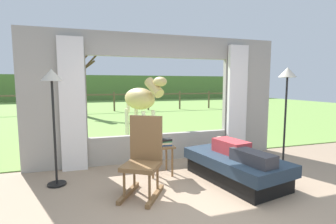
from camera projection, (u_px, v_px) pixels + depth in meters
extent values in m
plane|color=gray|center=(212.00, 211.00, 3.15)|extent=(12.00, 12.00, 0.00)
cube|color=#9E998E|center=(53.00, 101.00, 4.54)|extent=(1.15, 0.12, 2.55)
cube|color=#9E998E|center=(246.00, 97.00, 5.76)|extent=(1.15, 0.12, 2.55)
cube|color=#9E998E|center=(161.00, 147.00, 5.26)|extent=(2.90, 0.12, 0.55)
cube|color=#9E998E|center=(161.00, 46.00, 5.03)|extent=(2.90, 0.12, 0.45)
cube|color=silver|center=(73.00, 105.00, 4.51)|extent=(0.44, 0.10, 2.40)
cube|color=silver|center=(237.00, 101.00, 5.53)|extent=(0.44, 0.10, 2.40)
cube|color=#759E47|center=(112.00, 109.00, 15.61)|extent=(36.00, 21.68, 0.02)
cube|color=#56783A|center=(103.00, 88.00, 24.80)|extent=(36.00, 2.00, 2.40)
cube|color=black|center=(235.00, 173.00, 4.13)|extent=(1.13, 1.70, 0.24)
cube|color=#233342|center=(235.00, 161.00, 4.11)|extent=(1.22, 1.85, 0.18)
cube|color=#B23338|center=(231.00, 147.00, 4.22)|extent=(0.45, 0.66, 0.22)
cube|color=#333338|center=(253.00, 157.00, 3.67)|extent=(0.41, 0.72, 0.18)
sphere|color=tan|center=(220.00, 142.00, 4.58)|extent=(0.20, 0.20, 0.20)
cube|color=brown|center=(141.00, 166.00, 3.50)|extent=(0.66, 0.66, 0.06)
cube|color=brown|center=(146.00, 139.00, 3.67)|extent=(0.44, 0.31, 0.68)
cube|color=brown|center=(128.00, 193.00, 3.60)|extent=(0.41, 0.61, 0.06)
cube|color=brown|center=(155.00, 196.00, 3.50)|extent=(0.41, 0.61, 0.06)
cylinder|color=brown|center=(124.00, 184.00, 3.40)|extent=(0.04, 0.04, 0.38)
cylinder|color=brown|center=(150.00, 187.00, 3.31)|extent=(0.04, 0.04, 0.38)
cylinder|color=brown|center=(134.00, 175.00, 3.74)|extent=(0.04, 0.04, 0.38)
cylinder|color=brown|center=(157.00, 177.00, 3.65)|extent=(0.04, 0.04, 0.38)
cube|color=brown|center=(160.00, 146.00, 4.37)|extent=(0.44, 0.44, 0.03)
cylinder|color=brown|center=(153.00, 164.00, 4.19)|extent=(0.04, 0.04, 0.49)
cylinder|color=brown|center=(172.00, 162.00, 4.29)|extent=(0.04, 0.04, 0.49)
cylinder|color=brown|center=(148.00, 159.00, 4.51)|extent=(0.04, 0.04, 0.49)
cylinder|color=brown|center=(166.00, 157.00, 4.61)|extent=(0.04, 0.04, 0.49)
cylinder|color=#9E6042|center=(155.00, 141.00, 4.40)|extent=(0.14, 0.14, 0.12)
sphere|color=#2D6B2D|center=(155.00, 133.00, 4.38)|extent=(0.22, 0.22, 0.22)
cube|color=#23478C|center=(166.00, 145.00, 4.35)|extent=(0.19, 0.16, 0.03)
cube|color=beige|center=(166.00, 143.00, 4.33)|extent=(0.18, 0.14, 0.03)
cube|color=#337247|center=(166.00, 141.00, 4.34)|extent=(0.20, 0.13, 0.02)
cube|color=black|center=(166.00, 140.00, 4.32)|extent=(0.20, 0.14, 0.04)
cylinder|color=black|center=(57.00, 184.00, 3.94)|extent=(0.28, 0.28, 0.03)
cylinder|color=black|center=(54.00, 134.00, 3.86)|extent=(0.04, 0.04, 1.62)
cone|color=beige|center=(51.00, 75.00, 3.76)|extent=(0.32, 0.32, 0.18)
cylinder|color=black|center=(283.00, 166.00, 4.80)|extent=(0.28, 0.28, 0.03)
cylinder|color=black|center=(285.00, 123.00, 4.71)|extent=(0.04, 0.04, 1.70)
cone|color=beige|center=(288.00, 72.00, 4.61)|extent=(0.32, 0.32, 0.18)
ellipsoid|color=tan|center=(139.00, 99.00, 6.96)|extent=(0.99, 1.36, 0.60)
cylinder|color=tan|center=(154.00, 88.00, 6.41)|extent=(0.47, 0.65, 0.53)
ellipsoid|color=tan|center=(160.00, 82.00, 6.21)|extent=(0.37, 0.52, 0.24)
cube|color=beige|center=(152.00, 86.00, 6.47)|extent=(0.24, 0.43, 0.32)
cylinder|color=beige|center=(128.00, 103.00, 7.43)|extent=(0.13, 0.13, 0.55)
cylinder|color=beige|center=(153.00, 126.00, 6.82)|extent=(0.11, 0.11, 0.85)
cylinder|color=beige|center=(144.00, 127.00, 6.62)|extent=(0.11, 0.11, 0.85)
cylinder|color=beige|center=(136.00, 122.00, 7.46)|extent=(0.11, 0.11, 0.85)
cylinder|color=beige|center=(127.00, 123.00, 7.26)|extent=(0.11, 0.11, 0.85)
cylinder|color=#4C3823|center=(83.00, 91.00, 12.11)|extent=(0.32, 0.32, 2.47)
cylinder|color=#47331E|center=(87.00, 65.00, 12.43)|extent=(0.98, 0.59, 1.00)
cylinder|color=#47331E|center=(81.00, 62.00, 12.40)|extent=(1.02, 0.18, 1.12)
cylinder|color=#47331E|center=(86.00, 67.00, 12.34)|extent=(0.87, 0.54, 0.67)
cylinder|color=brown|center=(37.00, 103.00, 13.22)|extent=(0.10, 0.10, 1.10)
cylinder|color=brown|center=(77.00, 102.00, 13.83)|extent=(0.10, 0.10, 1.10)
cylinder|color=brown|center=(114.00, 102.00, 14.43)|extent=(0.10, 0.10, 1.10)
cylinder|color=brown|center=(148.00, 101.00, 15.03)|extent=(0.10, 0.10, 1.10)
cylinder|color=brown|center=(180.00, 100.00, 15.63)|extent=(0.10, 0.10, 1.10)
cylinder|color=brown|center=(209.00, 100.00, 16.24)|extent=(0.10, 0.10, 1.10)
cylinder|color=brown|center=(236.00, 99.00, 16.84)|extent=(0.10, 0.10, 1.10)
cube|color=brown|center=(114.00, 95.00, 14.38)|extent=(16.00, 0.06, 0.08)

